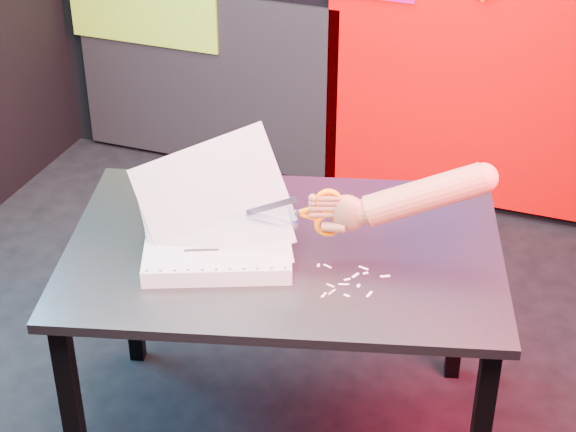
% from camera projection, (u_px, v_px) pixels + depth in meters
% --- Properties ---
extents(room, '(3.01, 3.01, 2.71)m').
position_uv_depth(room, '(221.00, 20.00, 2.66)').
color(room, black).
rests_on(room, ground).
extents(work_table, '(1.43, 1.14, 0.75)m').
position_uv_depth(work_table, '(284.00, 271.00, 2.82)').
color(work_table, black).
rests_on(work_table, ground).
extents(printout_stack, '(0.51, 0.43, 0.38)m').
position_uv_depth(printout_stack, '(217.00, 246.00, 2.72)').
color(printout_stack, white).
rests_on(printout_stack, work_table).
extents(scissors, '(0.26, 0.10, 0.15)m').
position_uv_depth(scissors, '(321.00, 213.00, 2.66)').
color(scissors, '#B3B7DD').
rests_on(scissors, printout_stack).
extents(hand_forearm, '(0.48, 0.21, 0.21)m').
position_uv_depth(hand_forearm, '(411.00, 198.00, 2.63)').
color(hand_forearm, brown).
rests_on(hand_forearm, work_table).
extents(paper_clippings, '(0.21, 0.18, 0.00)m').
position_uv_depth(paper_clippings, '(350.00, 280.00, 2.63)').
color(paper_clippings, silver).
rests_on(paper_clippings, work_table).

